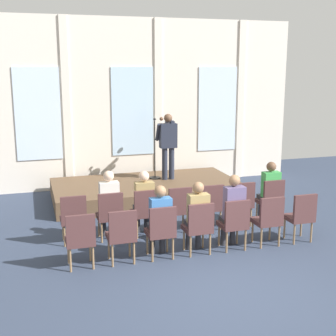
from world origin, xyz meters
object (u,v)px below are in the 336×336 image
object	(u,v)px
mic_stand	(155,166)
audience_r1_c4	(233,208)
audience_r0_c1	(109,201)
chair_r0_c3	(178,207)
chair_r0_c5	(241,201)
chair_r0_c0	(73,216)
chair_r1_c3	(199,225)
audience_r0_c2	(144,199)
chair_r1_c4	(234,221)
chair_r1_c2	(161,229)
chair_r1_c6	(301,214)
chair_r1_c5	(269,218)
audience_r0_c6	(269,189)
chair_r0_c6	(271,198)
speaker	(168,142)
chair_r1_c0	(80,237)
chair_r1_c1	(122,233)
chair_r0_c4	(211,204)
audience_r1_c2	(160,217)
chair_r0_c2	(145,210)
audience_r1_c3	(197,213)
chair_r0_c1	(110,213)

from	to	relation	value
mic_stand	audience_r1_c4	bearing A→B (deg)	-84.87
audience_r0_c1	chair_r0_c3	size ratio (longest dim) A/B	1.42
chair_r0_c5	audience_r1_c4	size ratio (longest dim) A/B	0.69
chair_r0_c0	chair_r1_c3	world-z (taller)	same
chair_r0_c3	audience_r0_c2	bearing A→B (deg)	172.94
chair_r1_c4	chair_r1_c2	bearing A→B (deg)	180.00
chair_r1_c6	audience_r1_c4	bearing A→B (deg)	176.65
chair_r0_c3	chair_r1_c5	bearing A→B (deg)	-39.70
audience_r0_c6	chair_r1_c4	world-z (taller)	audience_r0_c6
chair_r0_c0	chair_r0_c6	distance (m)	4.05
chair_r1_c2	audience_r0_c6	bearing A→B (deg)	24.03
speaker	chair_r0_c0	size ratio (longest dim) A/B	1.77
chair_r1_c0	mic_stand	bearing A→B (deg)	59.78
chair_r0_c3	chair_r1_c1	world-z (taller)	same
chair_r0_c0	chair_r1_c2	bearing A→B (deg)	-39.70
chair_r0_c4	audience_r1_c2	distance (m)	1.71
chair_r1_c3	audience_r1_c4	world-z (taller)	audience_r1_c4
chair_r0_c5	chair_r1_c3	bearing A→B (deg)	-140.30
chair_r0_c6	chair_r1_c1	world-z (taller)	same
chair_r0_c4	chair_r0_c6	size ratio (longest dim) A/B	1.00
chair_r0_c2	chair_r1_c6	world-z (taller)	same
audience_r0_c1	audience_r1_c2	size ratio (longest dim) A/B	1.04
audience_r0_c6	chair_r1_c6	world-z (taller)	audience_r0_c6
audience_r1_c4	chair_r1_c3	bearing A→B (deg)	-173.33
chair_r1_c0	chair_r1_c3	xyz separation A→B (m)	(2.02, 0.00, 0.00)
chair_r0_c4	chair_r1_c3	size ratio (longest dim) A/B	1.00
chair_r0_c6	chair_r1_c1	bearing A→B (deg)	-161.63
audience_r0_c2	audience_r1_c3	distance (m)	1.31
audience_r1_c2	chair_r1_c5	distance (m)	2.03
chair_r1_c0	chair_r1_c4	distance (m)	2.70
chair_r0_c1	chair_r1_c1	size ratio (longest dim) A/B	1.00
chair_r0_c6	chair_r0_c1	bearing A→B (deg)	180.00
mic_stand	speaker	bearing A→B (deg)	-27.44
chair_r1_c2	audience_r1_c3	size ratio (longest dim) A/B	0.73
chair_r0_c4	audience_r1_c2	world-z (taller)	audience_r1_c2
chair_r0_c3	chair_r0_c6	size ratio (longest dim) A/B	1.00
chair_r0_c1	chair_r1_c3	xyz separation A→B (m)	(1.35, -1.12, 0.00)
audience_r0_c2	chair_r1_c2	bearing A→B (deg)	-90.00
audience_r0_c1	audience_r0_c6	world-z (taller)	audience_r0_c1
chair_r1_c2	audience_r1_c2	xyz separation A→B (m)	(0.00, 0.08, 0.18)
chair_r1_c1	audience_r1_c3	distance (m)	1.36
chair_r1_c0	chair_r1_c1	size ratio (longest dim) A/B	1.00
chair_r0_c5	chair_r0_c4	bearing A→B (deg)	180.00
chair_r0_c5	chair_r1_c6	bearing A→B (deg)	-58.95
chair_r0_c4	chair_r1_c6	distance (m)	1.75
chair_r0_c1	chair_r0_c5	bearing A→B (deg)	0.00
chair_r0_c6	chair_r1_c5	bearing A→B (deg)	-121.05
chair_r0_c5	chair_r1_c5	bearing A→B (deg)	-90.00
speaker	chair_r0_c3	bearing A→B (deg)	-102.67
audience_r0_c1	chair_r0_c6	distance (m)	3.38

